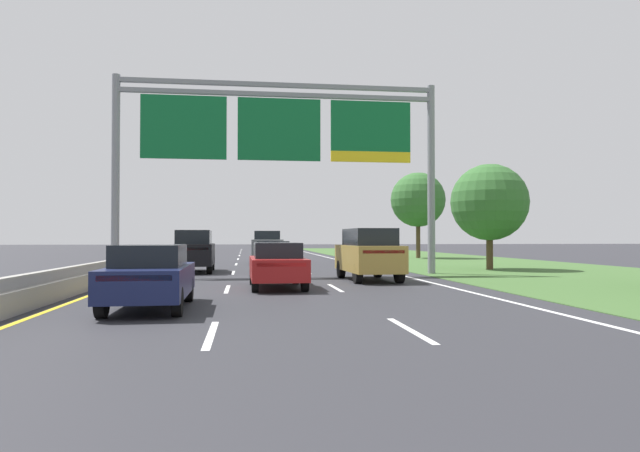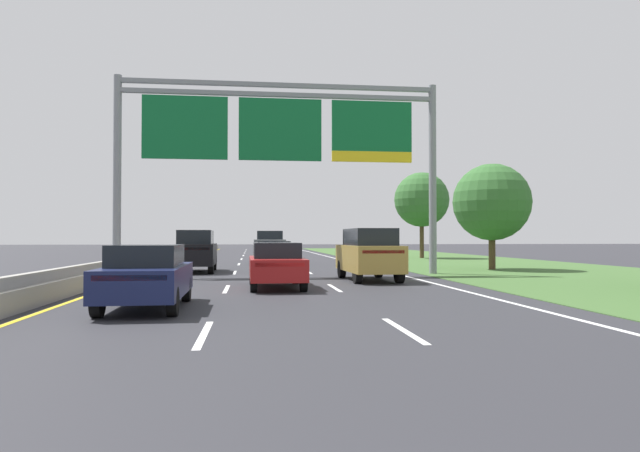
% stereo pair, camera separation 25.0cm
% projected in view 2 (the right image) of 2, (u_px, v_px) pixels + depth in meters
% --- Properties ---
extents(ground_plane, '(220.00, 220.00, 0.00)m').
position_uv_depth(ground_plane, '(268.00, 266.00, 34.76)').
color(ground_plane, '#2B2B30').
extents(lane_striping, '(11.96, 106.00, 0.01)m').
position_uv_depth(lane_striping, '(269.00, 266.00, 34.30)').
color(lane_striping, white).
rests_on(lane_striping, ground).
extents(grass_verge_right, '(14.00, 110.00, 0.02)m').
position_uv_depth(grass_verge_right, '(485.00, 264.00, 36.42)').
color(grass_verge_right, '#3D602D').
rests_on(grass_verge_right, ground).
extents(median_barrier_concrete, '(0.60, 110.00, 0.85)m').
position_uv_depth(median_barrier_concrete, '(158.00, 261.00, 33.98)').
color(median_barrier_concrete, '#99968E').
rests_on(median_barrier_concrete, ground).
extents(overhead_sign_gantry, '(15.06, 0.42, 9.11)m').
position_uv_depth(overhead_sign_gantry, '(280.00, 137.00, 26.32)').
color(overhead_sign_gantry, gray).
rests_on(overhead_sign_gantry, ground).
extents(pickup_truck_grey, '(2.16, 5.46, 2.20)m').
position_uv_depth(pickup_truck_grey, '(270.00, 248.00, 38.07)').
color(pickup_truck_grey, slate).
rests_on(pickup_truck_grey, ground).
extents(car_navy_left_lane_sedan, '(1.89, 4.43, 1.57)m').
position_uv_depth(car_navy_left_lane_sedan, '(147.00, 275.00, 13.89)').
color(car_navy_left_lane_sedan, '#161E47').
rests_on(car_navy_left_lane_sedan, ground).
extents(car_red_centre_lane_sedan, '(1.87, 4.42, 1.57)m').
position_uv_depth(car_red_centre_lane_sedan, '(276.00, 264.00, 19.62)').
color(car_red_centre_lane_sedan, maroon).
rests_on(car_red_centre_lane_sedan, ground).
extents(car_white_centre_lane_sedan, '(1.87, 4.42, 1.57)m').
position_uv_depth(car_white_centre_lane_sedan, '(274.00, 256.00, 28.07)').
color(car_white_centre_lane_sedan, silver).
rests_on(car_white_centre_lane_sedan, ground).
extents(car_gold_right_lane_suv, '(2.04, 4.75, 2.11)m').
position_uv_depth(car_gold_right_lane_suv, '(369.00, 253.00, 23.09)').
color(car_gold_right_lane_suv, '#A38438').
rests_on(car_gold_right_lane_suv, ground).
extents(car_black_left_lane_suv, '(2.00, 4.74, 2.11)m').
position_uv_depth(car_black_left_lane_suv, '(196.00, 250.00, 28.59)').
color(car_black_left_lane_suv, black).
rests_on(car_black_left_lane_suv, ground).
extents(roadside_tree_mid, '(4.19, 4.19, 5.77)m').
position_uv_depth(roadside_tree_mid, '(492.00, 202.00, 30.72)').
color(roadside_tree_mid, '#4C3823').
rests_on(roadside_tree_mid, ground).
extents(roadside_tree_far, '(4.63, 4.63, 7.28)m').
position_uv_depth(roadside_tree_far, '(422.00, 200.00, 47.88)').
color(roadside_tree_far, '#4C3823').
rests_on(roadside_tree_far, ground).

